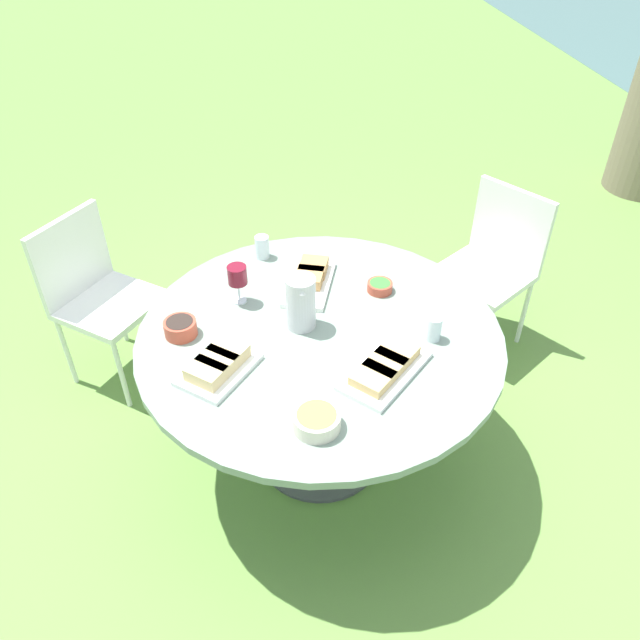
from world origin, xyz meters
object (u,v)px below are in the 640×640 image
Objects in this scene: wine_glass at (237,276)px; handbag at (356,277)px; chair_near_left at (493,258)px; chair_near_right at (95,288)px; dining_table at (320,350)px; water_pitcher at (301,303)px.

wine_glass is 1.42m from handbag.
chair_near_left is 0.90m from handbag.
chair_near_right is at bearing -71.85° from handbag.
chair_near_right is (-0.76, -1.02, -0.12)m from dining_table.
handbag is at bearing 161.60° from dining_table.
wine_glass is (0.51, 0.71, 0.35)m from chair_near_right.
chair_near_right is at bearing -126.66° from dining_table.
dining_table is 1.28m from chair_near_left.
handbag is (-1.18, 0.48, -0.73)m from water_pitcher.
water_pitcher is (0.71, 0.95, 0.34)m from chair_near_right.
handbag is at bearing 143.70° from wine_glass.
chair_near_left is at bearing 51.96° from handbag.
chair_near_right is at bearing -90.84° from chair_near_left.
chair_near_left reaches higher than handbag.
wine_glass reaches higher than chair_near_left.
dining_table is 8.36× the size of wine_glass.
wine_glass reaches higher than dining_table.
water_pitcher is 1.47m from handbag.
water_pitcher reaches higher than chair_near_right.
dining_table is at bearing -18.40° from handbag.
chair_near_left is 1.35m from water_pitcher.
chair_near_left is 5.05× the size of wine_glass.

